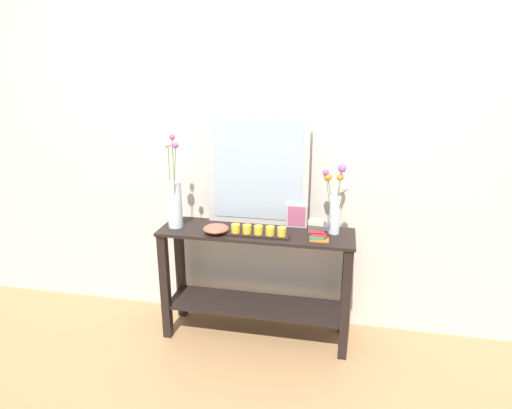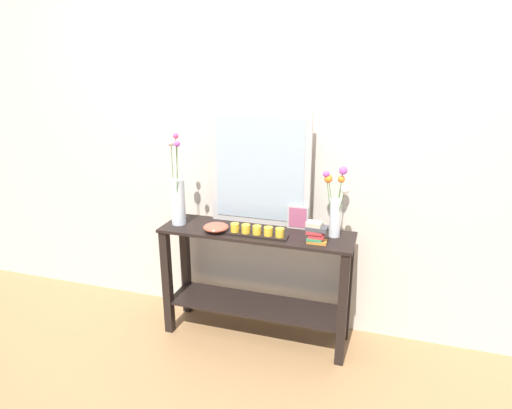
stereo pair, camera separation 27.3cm
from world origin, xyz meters
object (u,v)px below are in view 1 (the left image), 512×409
candle_tray (258,232)px  decorative_bowl (216,229)px  vase_right (336,203)px  tall_vase_left (174,199)px  picture_frame_small (297,216)px  mirror_leaning (257,169)px  console_table (256,273)px  book_stack (318,230)px

candle_tray → decorative_bowl: candle_tray is taller
vase_right → tall_vase_left: bearing=-175.0°
tall_vase_left → picture_frame_small: bearing=10.6°
mirror_leaning → candle_tray: mirror_leaning is taller
console_table → decorative_bowl: size_ratio=7.67×
mirror_leaning → vase_right: size_ratio=1.70×
picture_frame_small → book_stack: 0.25m
console_table → book_stack: (0.40, -0.08, 0.37)m
vase_right → mirror_leaning: bearing=170.7°
tall_vase_left → book_stack: (0.94, -0.05, -0.13)m
tall_vase_left → decorative_bowl: 0.34m
picture_frame_small → decorative_bowl: bearing=-157.1°
tall_vase_left → decorative_bowl: tall_vase_left is taller
vase_right → candle_tray: bearing=-162.8°
mirror_leaning → book_stack: size_ratio=5.65×
console_table → mirror_leaning: mirror_leaning is taller
console_table → tall_vase_left: bearing=-177.0°
picture_frame_small → tall_vase_left: bearing=-169.4°
vase_right → book_stack: (-0.10, -0.14, -0.14)m
mirror_leaning → picture_frame_small: bearing=-6.0°
candle_tray → picture_frame_small: picture_frame_small is taller
decorative_bowl → book_stack: size_ratio=1.23×
picture_frame_small → candle_tray: bearing=-137.3°
console_table → vase_right: bearing=7.2°
console_table → picture_frame_small: 0.47m
vase_right → candle_tray: vase_right is taller
vase_right → candle_tray: (-0.47, -0.14, -0.17)m
decorative_bowl → book_stack: bearing=0.7°
console_table → decorative_bowl: (-0.24, -0.09, 0.33)m
tall_vase_left → vase_right: 1.04m
mirror_leaning → book_stack: bearing=-28.4°
mirror_leaning → vase_right: (0.52, -0.08, -0.18)m
console_table → picture_frame_small: bearing=25.6°
tall_vase_left → book_stack: tall_vase_left is taller
mirror_leaning → decorative_bowl: 0.48m
mirror_leaning → decorative_bowl: bearing=-133.3°
decorative_bowl → book_stack: book_stack is taller
tall_vase_left → picture_frame_small: 0.81m
picture_frame_small → decorative_bowl: size_ratio=0.95×
console_table → candle_tray: (0.03, -0.08, 0.33)m
mirror_leaning → candle_tray: (0.05, -0.23, -0.35)m
candle_tray → picture_frame_small: (0.22, 0.20, 0.05)m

